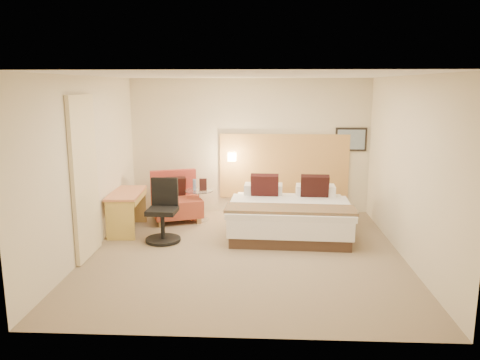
{
  "coord_description": "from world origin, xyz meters",
  "views": [
    {
      "loc": [
        0.26,
        -6.89,
        2.56
      ],
      "look_at": [
        -0.11,
        0.71,
        1.01
      ],
      "focal_mm": 35.0,
      "sensor_mm": 36.0,
      "label": 1
    }
  ],
  "objects_px": {
    "bed": "(289,214)",
    "desk": "(128,200)",
    "lounge_chair": "(176,201)",
    "side_table": "(199,204)",
    "desk_chair": "(163,216)"
  },
  "relations": [
    {
      "from": "lounge_chair",
      "to": "desk_chair",
      "type": "bearing_deg",
      "value": -89.36
    },
    {
      "from": "bed",
      "to": "desk",
      "type": "xyz_separation_m",
      "value": [
        -2.86,
        -0.06,
        0.23
      ]
    },
    {
      "from": "lounge_chair",
      "to": "desk",
      "type": "xyz_separation_m",
      "value": [
        -0.72,
        -0.74,
        0.19
      ]
    },
    {
      "from": "lounge_chair",
      "to": "side_table",
      "type": "distance_m",
      "value": 0.45
    },
    {
      "from": "lounge_chair",
      "to": "bed",
      "type": "bearing_deg",
      "value": -17.54
    },
    {
      "from": "bed",
      "to": "desk",
      "type": "height_order",
      "value": "bed"
    },
    {
      "from": "bed",
      "to": "desk_chair",
      "type": "distance_m",
      "value": 2.2
    },
    {
      "from": "lounge_chair",
      "to": "desk",
      "type": "bearing_deg",
      "value": -134.39
    },
    {
      "from": "bed",
      "to": "side_table",
      "type": "bearing_deg",
      "value": 158.75
    },
    {
      "from": "bed",
      "to": "lounge_chair",
      "type": "height_order",
      "value": "bed"
    },
    {
      "from": "bed",
      "to": "side_table",
      "type": "distance_m",
      "value": 1.81
    },
    {
      "from": "lounge_chair",
      "to": "side_table",
      "type": "bearing_deg",
      "value": -2.55
    },
    {
      "from": "side_table",
      "to": "desk",
      "type": "relative_size",
      "value": 0.51
    },
    {
      "from": "lounge_chair",
      "to": "side_table",
      "type": "xyz_separation_m",
      "value": [
        0.45,
        -0.02,
        -0.04
      ]
    },
    {
      "from": "bed",
      "to": "desk_chair",
      "type": "relative_size",
      "value": 2.06
    }
  ]
}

